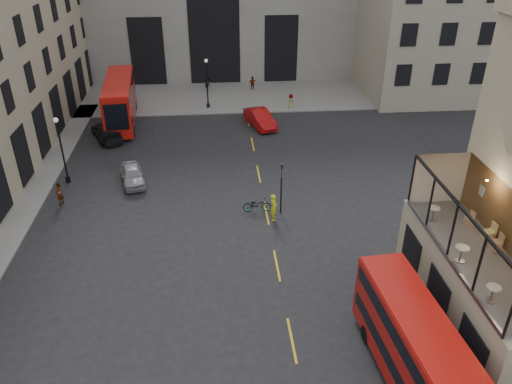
{
  "coord_description": "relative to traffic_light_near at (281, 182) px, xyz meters",
  "views": [
    {
      "loc": [
        -5.31,
        -17.67,
        18.41
      ],
      "look_at": [
        -2.93,
        9.76,
        3.0
      ],
      "focal_mm": 35.0,
      "sensor_mm": 36.0,
      "label": 1
    }
  ],
  "objects": [
    {
      "name": "cafe_floor",
      "position": [
        7.5,
        -12.0,
        2.12
      ],
      "size": [
        3.0,
        10.0,
        0.1
      ],
      "primitive_type": "cube",
      "color": "slate",
      "rests_on": "host_frontage"
    },
    {
      "name": "cafe_table_mid",
      "position": [
        6.49,
        -12.29,
        2.68
      ],
      "size": [
        0.61,
        0.61,
        0.77
      ],
      "color": "beige",
      "rests_on": "cafe_floor"
    },
    {
      "name": "cafe_table_far",
      "position": [
        6.62,
        -8.81,
        2.66
      ],
      "size": [
        0.59,
        0.59,
        0.74
      ],
      "color": "beige",
      "rests_on": "cafe_floor"
    },
    {
      "name": "cafe_chair_b",
      "position": [
        8.53,
        -11.58,
        2.44
      ],
      "size": [
        0.44,
        0.44,
        0.88
      ],
      "color": "tan",
      "rests_on": "cafe_floor"
    },
    {
      "name": "host_frontage",
      "position": [
        7.5,
        -12.0,
        -0.17
      ],
      "size": [
        3.0,
        11.0,
        4.5
      ],
      "primitive_type": "cube",
      "color": "tan",
      "rests_on": "ground"
    },
    {
      "name": "street_lamp_b",
      "position": [
        -5.0,
        22.0,
        -0.03
      ],
      "size": [
        0.36,
        0.36,
        5.33
      ],
      "color": "black",
      "rests_on": "ground"
    },
    {
      "name": "cafe_chair_d",
      "position": [
        8.28,
        -9.38,
        2.4
      ],
      "size": [
        0.44,
        0.44,
        0.76
      ],
      "color": "tan",
      "rests_on": "cafe_floor"
    },
    {
      "name": "street_lamp_a",
      "position": [
        -16.0,
        6.0,
        -0.03
      ],
      "size": [
        0.36,
        0.36,
        5.33
      ],
      "color": "black",
      "rests_on": "ground"
    },
    {
      "name": "cyclist",
      "position": [
        -0.6,
        -0.83,
        -1.46
      ],
      "size": [
        0.55,
        0.76,
        1.93
      ],
      "primitive_type": "imported",
      "rotation": [
        0.0,
        0.0,
        1.44
      ],
      "color": "#E9F519",
      "rests_on": "ground"
    },
    {
      "name": "car_b",
      "position": [
        0.09,
        16.37,
        -1.61
      ],
      "size": [
        3.14,
        5.25,
        1.64
      ],
      "primitive_type": "imported",
      "rotation": [
        0.0,
        0.0,
        0.3
      ],
      "color": "#AA0A0A",
      "rests_on": "ground"
    },
    {
      "name": "pedestrian_b",
      "position": [
        -5.03,
        27.96,
        -1.66
      ],
      "size": [
        1.0,
        1.14,
        1.53
      ],
      "primitive_type": "imported",
      "rotation": [
        0.0,
        0.0,
        1.02
      ],
      "color": "gray",
      "rests_on": "ground"
    },
    {
      "name": "pavement_far",
      "position": [
        -5.0,
        26.0,
        -2.36
      ],
      "size": [
        40.0,
        12.0,
        0.12
      ],
      "primitive_type": "cube",
      "color": "slate",
      "rests_on": "ground"
    },
    {
      "name": "cafe_table_near",
      "position": [
        6.56,
        -14.99,
        2.66
      ],
      "size": [
        0.58,
        0.58,
        0.73
      ],
      "color": "silver",
      "rests_on": "cafe_floor"
    },
    {
      "name": "pedestrian_e",
      "position": [
        -15.68,
        2.53,
        -1.57
      ],
      "size": [
        0.61,
        0.73,
        1.7
      ],
      "primitive_type": "imported",
      "rotation": [
        0.0,
        0.0,
        4.33
      ],
      "color": "gray",
      "rests_on": "ground"
    },
    {
      "name": "car_c",
      "position": [
        -14.38,
        14.43,
        -1.68
      ],
      "size": [
        3.96,
        5.54,
        1.49
      ],
      "primitive_type": "imported",
      "rotation": [
        0.0,
        0.0,
        3.55
      ],
      "color": "black",
      "rests_on": "ground"
    },
    {
      "name": "bicycle",
      "position": [
        -1.64,
        0.35,
        -1.91
      ],
      "size": [
        1.98,
        0.74,
        1.03
      ],
      "primitive_type": "imported",
      "rotation": [
        0.0,
        0.0,
        1.54
      ],
      "color": "gray",
      "rests_on": "ground"
    },
    {
      "name": "bus_near",
      "position": [
        3.84,
        -15.41,
        -0.23
      ],
      "size": [
        2.96,
        9.94,
        3.91
      ],
      "color": "#A5100B",
      "rests_on": "ground"
    },
    {
      "name": "traffic_light_near",
      "position": [
        0.0,
        0.0,
        0.0
      ],
      "size": [
        0.16,
        0.2,
        3.8
      ],
      "color": "black",
      "rests_on": "ground"
    },
    {
      "name": "bus_far",
      "position": [
        -13.58,
        18.58,
        0.04
      ],
      "size": [
        3.52,
        11.18,
        4.39
      ],
      "color": "red",
      "rests_on": "ground"
    },
    {
      "name": "pedestrian_c",
      "position": [
        0.27,
        27.89,
        -1.6
      ],
      "size": [
        1.05,
        0.68,
        1.66
      ],
      "primitive_type": "imported",
      "rotation": [
        0.0,
        0.0,
        3.45
      ],
      "color": "gray",
      "rests_on": "ground"
    },
    {
      "name": "car_a",
      "position": [
        -10.89,
        5.39,
        -1.73
      ],
      "size": [
        2.55,
        4.33,
        1.38
      ],
      "primitive_type": "imported",
      "rotation": [
        0.0,
        0.0,
        0.24
      ],
      "color": "gray",
      "rests_on": "ground"
    },
    {
      "name": "pedestrian_d",
      "position": [
        3.85,
        21.21,
        -1.62
      ],
      "size": [
        0.87,
        0.93,
        1.6
      ],
      "primitive_type": "imported",
      "rotation": [
        0.0,
        0.0,
        2.2
      ],
      "color": "gray",
      "rests_on": "ground"
    },
    {
      "name": "pedestrian_a",
      "position": [
        -13.36,
        13.39,
        -1.62
      ],
      "size": [
        0.88,
        0.75,
        1.6
      ],
      "primitive_type": "imported",
      "rotation": [
        0.0,
        0.0,
        -0.2
      ],
      "color": "gray",
      "rests_on": "ground"
    },
    {
      "name": "cafe_chair_c",
      "position": [
        8.61,
        -10.77,
        2.46
      ],
      "size": [
        0.51,
        0.51,
        0.93
      ],
      "color": "#D1BB78",
      "rests_on": "cafe_floor"
    },
    {
      "name": "ground",
      "position": [
        1.0,
        -12.0,
        -2.42
      ],
      "size": [
        140.0,
        140.0,
        0.0
      ],
      "primitive_type": "plane",
      "color": "black",
      "rests_on": "ground"
    },
    {
      "name": "traffic_light_far",
      "position": [
        -14.0,
        16.0,
        0.0
      ],
      "size": [
        0.16,
        0.2,
        3.8
      ],
      "color": "black",
      "rests_on": "ground"
    }
  ]
}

